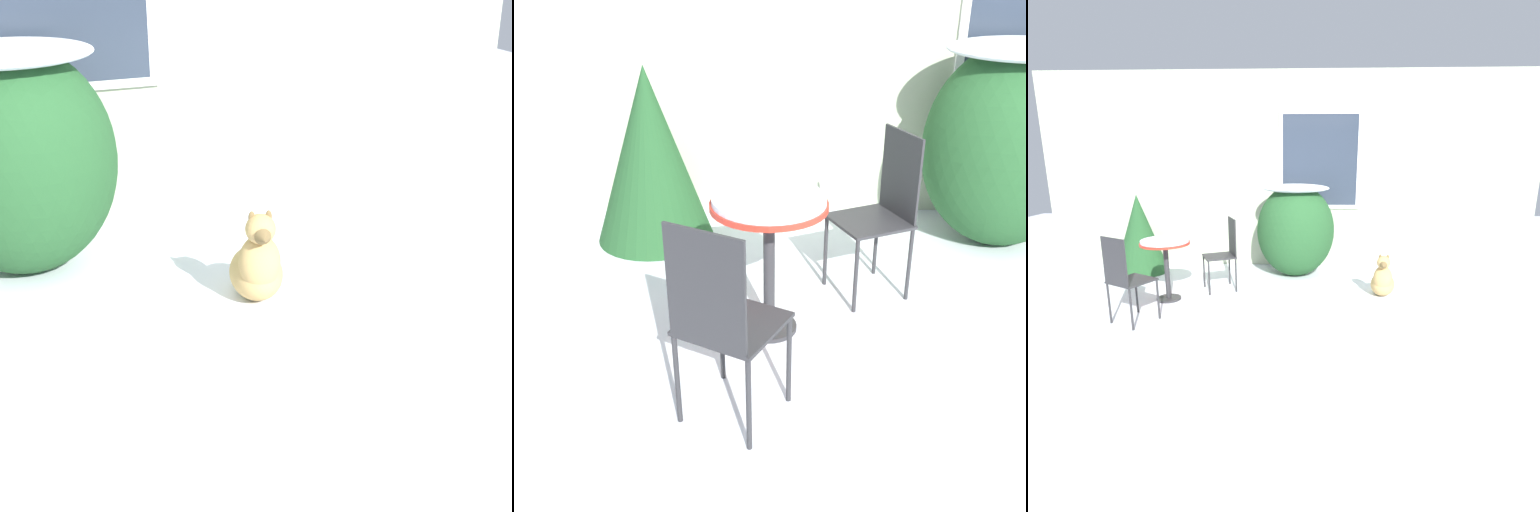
# 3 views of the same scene
# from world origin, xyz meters

# --- Properties ---
(ground_plane) EXTENTS (16.00, 16.00, 0.00)m
(ground_plane) POSITION_xyz_m (0.00, 0.00, 0.00)
(ground_plane) COLOR white
(shrub_left) EXTENTS (1.17, 1.00, 1.40)m
(shrub_left) POSITION_xyz_m (0.14, 1.58, 0.74)
(shrub_left) COLOR #235128
(shrub_left) RESTS_ON ground_plane
(dog) EXTENTS (0.40, 0.62, 0.59)m
(dog) POSITION_xyz_m (1.30, 0.66, 0.21)
(dog) COLOR tan
(dog) RESTS_ON ground_plane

